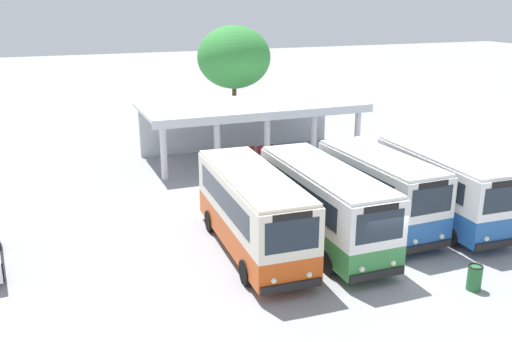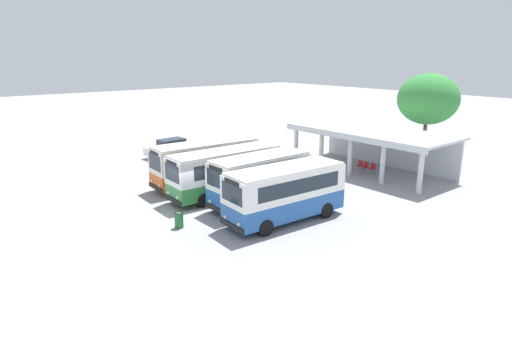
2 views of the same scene
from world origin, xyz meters
name	(u,v)px [view 1 (image 1 of 2)]	position (x,y,z in m)	size (l,w,h in m)	color
ground_plane	(384,276)	(0.00, 0.00, 0.00)	(180.00, 180.00, 0.00)	#939399
city_bus_nearest_orange	(252,209)	(-3.60, 3.64, 1.77)	(2.63, 8.09, 3.18)	black
city_bus_second_in_row	(324,202)	(-0.68, 3.35, 1.75)	(2.44, 8.13, 3.15)	black
city_bus_middle_cream	(379,188)	(2.23, 3.88, 1.78)	(2.41, 6.82, 3.21)	black
city_bus_fourth_amber	(443,184)	(5.15, 3.33, 1.76)	(2.74, 7.42, 3.17)	black
terminal_canopy	(249,114)	(1.29, 16.79, 2.63)	(13.37, 5.86, 3.40)	silver
waiting_chair_end_by_column	(252,152)	(1.00, 15.54, 0.52)	(0.44, 0.44, 0.86)	slate
waiting_chair_second_from_end	(262,152)	(1.62, 15.48, 0.52)	(0.44, 0.44, 0.86)	slate
waiting_chair_middle_seat	(271,150)	(2.25, 15.54, 0.52)	(0.44, 0.44, 0.86)	slate
roadside_tree_behind_canopy	(234,57)	(2.42, 22.60, 5.52)	(5.17, 5.17, 7.73)	brown
litter_bin_apron	(475,277)	(2.26, -1.93, 0.46)	(0.49, 0.49, 0.90)	#266633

